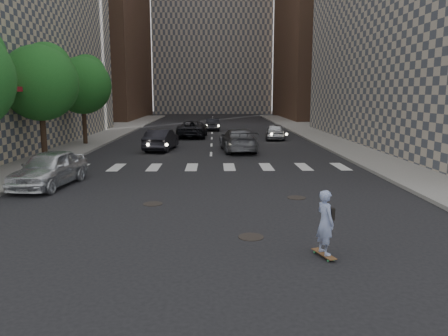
% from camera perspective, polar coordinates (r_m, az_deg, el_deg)
% --- Properties ---
extents(ground, '(160.00, 160.00, 0.00)m').
position_cam_1_polar(ground, '(14.51, -2.04, -5.87)').
color(ground, black).
rests_on(ground, ground).
extents(sidewalk_left, '(13.00, 80.00, 0.15)m').
position_cam_1_polar(sidewalk_left, '(37.21, -24.61, 2.98)').
color(sidewalk_left, gray).
rests_on(sidewalk_left, ground).
extents(sidewalk_right, '(13.00, 80.00, 0.15)m').
position_cam_1_polar(sidewalk_right, '(37.06, 21.43, 3.17)').
color(sidewalk_right, gray).
rests_on(sidewalk_right, ground).
extents(tree_b, '(4.20, 4.20, 6.60)m').
position_cam_1_polar(tree_b, '(26.90, -22.75, 10.61)').
color(tree_b, '#382619').
rests_on(tree_b, sidewalk_left).
extents(tree_c, '(4.20, 4.20, 6.60)m').
position_cam_1_polar(tree_c, '(34.49, -17.88, 10.55)').
color(tree_c, '#382619').
rests_on(tree_c, sidewalk_left).
extents(manhole_a, '(0.70, 0.70, 0.02)m').
position_cam_1_polar(manhole_a, '(12.16, 3.55, -8.97)').
color(manhole_a, black).
rests_on(manhole_a, ground).
extents(manhole_b, '(0.70, 0.70, 0.02)m').
position_cam_1_polar(manhole_b, '(15.82, -9.28, -4.63)').
color(manhole_b, black).
rests_on(manhole_b, ground).
extents(manhole_c, '(0.70, 0.70, 0.02)m').
position_cam_1_polar(manhole_c, '(16.73, 9.44, -3.84)').
color(manhole_c, black).
rests_on(manhole_c, ground).
extents(skateboarder, '(0.54, 0.85, 1.66)m').
position_cam_1_polar(skateboarder, '(10.76, 13.08, -6.93)').
color(skateboarder, brown).
rests_on(skateboarder, ground).
extents(silver_sedan, '(2.38, 4.68, 1.53)m').
position_cam_1_polar(silver_sedan, '(19.82, -21.87, -0.07)').
color(silver_sedan, silver).
rests_on(silver_sedan, ground).
extents(traffic_car_a, '(2.09, 4.57, 1.45)m').
position_cam_1_polar(traffic_car_a, '(30.36, -8.19, 3.67)').
color(traffic_car_a, black).
rests_on(traffic_car_a, ground).
extents(traffic_car_b, '(2.60, 5.48, 1.54)m').
position_cam_1_polar(traffic_car_b, '(29.55, 1.84, 3.68)').
color(traffic_car_b, '#53545A').
rests_on(traffic_car_b, ground).
extents(traffic_car_c, '(2.67, 5.44, 1.49)m').
position_cam_1_polar(traffic_car_c, '(39.07, -4.12, 5.12)').
color(traffic_car_c, black).
rests_on(traffic_car_c, ground).
extents(traffic_car_d, '(2.10, 4.20, 1.37)m').
position_cam_1_polar(traffic_car_d, '(37.37, 6.70, 4.78)').
color(traffic_car_d, '#ACAEB3').
rests_on(traffic_car_d, ground).
extents(traffic_car_e, '(1.42, 3.91, 1.28)m').
position_cam_1_polar(traffic_car_e, '(46.08, -1.50, 5.72)').
color(traffic_car_e, black).
rests_on(traffic_car_e, ground).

